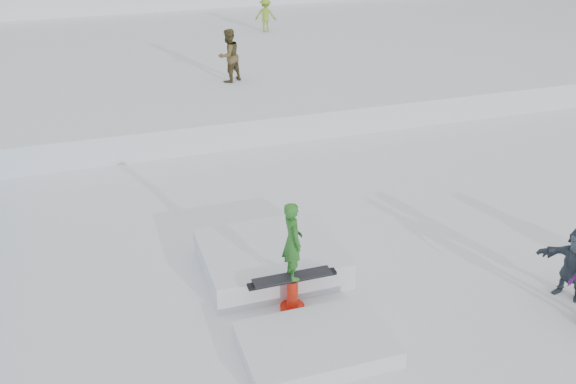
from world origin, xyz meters
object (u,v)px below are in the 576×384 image
object	(u,v)px
walker_olive	(229,56)
spectator_dark	(574,263)
walker_ygreen	(266,15)
jib_rail_feature	(282,277)

from	to	relation	value
walker_olive	spectator_dark	world-z (taller)	walker_olive
walker_ygreen	jib_rail_feature	distance (m)	17.71
spectator_dark	jib_rail_feature	world-z (taller)	jib_rail_feature
walker_ygreen	jib_rail_feature	bearing A→B (deg)	102.19
walker_olive	jib_rail_feature	world-z (taller)	walker_olive
walker_olive	spectator_dark	bearing A→B (deg)	74.81
walker_olive	spectator_dark	size ratio (longest dim) A/B	1.22
spectator_dark	jib_rail_feature	distance (m)	5.23
walker_ygreen	jib_rail_feature	size ratio (longest dim) A/B	0.32
walker_olive	spectator_dark	xyz separation A→B (m)	(3.31, -12.32, -0.95)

